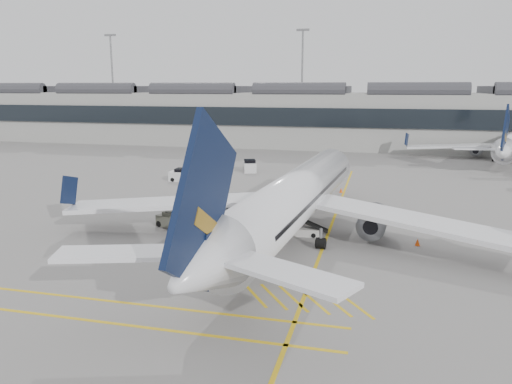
% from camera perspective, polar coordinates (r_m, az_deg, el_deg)
% --- Properties ---
extents(ground, '(220.00, 220.00, 0.00)m').
position_cam_1_polar(ground, '(39.15, -7.67, -6.53)').
color(ground, gray).
rests_on(ground, ground).
extents(terminal, '(200.00, 20.45, 12.40)m').
position_cam_1_polar(terminal, '(107.42, 6.69, 8.60)').
color(terminal, '#9E9E99').
rests_on(terminal, ground).
extents(light_masts, '(113.00, 0.60, 25.45)m').
position_cam_1_polar(light_masts, '(121.43, 6.89, 12.93)').
color(light_masts, slate).
rests_on(light_masts, ground).
extents(apron_markings, '(0.25, 60.00, 0.01)m').
position_cam_1_polar(apron_markings, '(46.26, 8.65, -3.64)').
color(apron_markings, gold).
rests_on(apron_markings, ground).
extents(airliner_main, '(39.30, 43.08, 11.45)m').
position_cam_1_polar(airliner_main, '(40.88, 4.34, -0.76)').
color(airliner_main, white).
rests_on(airliner_main, ground).
extents(airliner_far, '(32.83, 36.40, 9.98)m').
position_cam_1_polar(airliner_far, '(93.85, 27.26, 4.91)').
color(airliner_far, white).
rests_on(airliner_far, ground).
extents(belt_loader, '(4.22, 1.59, 1.71)m').
position_cam_1_polar(belt_loader, '(42.57, 4.82, -4.23)').
color(belt_loader, beige).
rests_on(belt_loader, ground).
extents(baggage_cart_a, '(2.16, 1.99, 1.83)m').
position_cam_1_polar(baggage_cart_a, '(40.61, -0.93, -4.28)').
color(baggage_cart_a, gray).
rests_on(baggage_cart_a, ground).
extents(baggage_cart_b, '(2.40, 2.25, 2.00)m').
position_cam_1_polar(baggage_cart_b, '(44.60, -7.33, -2.77)').
color(baggage_cart_b, gray).
rests_on(baggage_cart_b, ground).
extents(baggage_cart_c, '(1.97, 1.79, 1.71)m').
position_cam_1_polar(baggage_cart_c, '(41.57, -7.44, -4.09)').
color(baggage_cart_c, gray).
rests_on(baggage_cart_c, ground).
extents(baggage_cart_d, '(1.73, 1.45, 1.77)m').
position_cam_1_polar(baggage_cart_d, '(46.93, -5.82, -2.14)').
color(baggage_cart_d, gray).
rests_on(baggage_cart_d, ground).
extents(ramp_agent_a, '(0.86, 0.78, 1.97)m').
position_cam_1_polar(ramp_agent_a, '(44.78, 4.06, -2.76)').
color(ramp_agent_a, '#EB560C').
rests_on(ramp_agent_a, ground).
extents(ramp_agent_b, '(1.06, 1.03, 1.72)m').
position_cam_1_polar(ramp_agent_b, '(43.43, -3.30, -3.39)').
color(ramp_agent_b, '#FE5E0D').
rests_on(ramp_agent_b, ground).
extents(pushback_tug, '(2.89, 2.28, 1.42)m').
position_cam_1_polar(pushback_tug, '(45.36, -9.60, -3.17)').
color(pushback_tug, '#555749').
rests_on(pushback_tug, ground).
extents(safety_cone_nose, '(0.41, 0.41, 0.56)m').
position_cam_1_polar(safety_cone_nose, '(59.93, 9.69, 0.20)').
color(safety_cone_nose, '#F24C0A').
rests_on(safety_cone_nose, ground).
extents(safety_cone_engine, '(0.41, 0.41, 0.57)m').
position_cam_1_polar(safety_cone_engine, '(41.68, 17.98, -5.46)').
color(safety_cone_engine, '#F24C0A').
rests_on(safety_cone_engine, ground).
extents(service_van_left, '(3.40, 1.84, 1.70)m').
position_cam_1_polar(service_van_left, '(66.94, -8.43, 1.89)').
color(service_van_left, silver).
rests_on(service_van_left, ground).
extents(service_van_mid, '(2.77, 3.85, 1.79)m').
position_cam_1_polar(service_van_mid, '(73.61, -0.73, 2.96)').
color(service_van_mid, silver).
rests_on(service_van_mid, ground).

